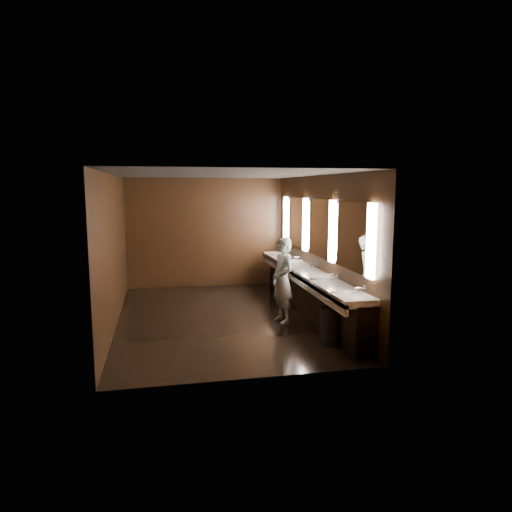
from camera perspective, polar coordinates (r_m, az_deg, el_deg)
The scene contains 10 objects.
floor at distance 9.16m, azimuth -4.30°, elevation -7.66°, with size 6.00×6.00×0.00m, color black.
ceiling at distance 8.81m, azimuth -4.50°, elevation 10.12°, with size 4.00×6.00×0.02m, color #2D2D2B.
wall_back at distance 11.84m, azimuth -6.30°, elevation 2.88°, with size 4.00×0.02×2.80m, color black.
wall_front at distance 5.95m, azimuth -0.60°, elevation -2.59°, with size 4.00×0.02×2.80m, color black.
wall_left at distance 8.84m, azimuth -17.35°, elevation 0.66°, with size 0.02×6.00×2.80m, color black.
wall_right at distance 9.34m, azimuth 7.86°, elevation 1.37°, with size 0.02×6.00×2.80m, color black.
sink_counter at distance 9.43m, azimuth 6.56°, elevation -4.12°, with size 0.55×5.40×1.01m.
mirror_band at distance 9.30m, azimuth 7.78°, elevation 3.51°, with size 0.06×5.03×1.15m.
person at distance 8.67m, azimuth 3.34°, elevation -3.04°, with size 0.59×0.39×1.63m, color #93B8DB.
trash_bin at distance 7.70m, azimuth 9.44°, elevation -8.56°, with size 0.39×0.39×0.60m, color #232325.
Camera 1 is at (-1.14, -8.73, 2.54)m, focal length 32.00 mm.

